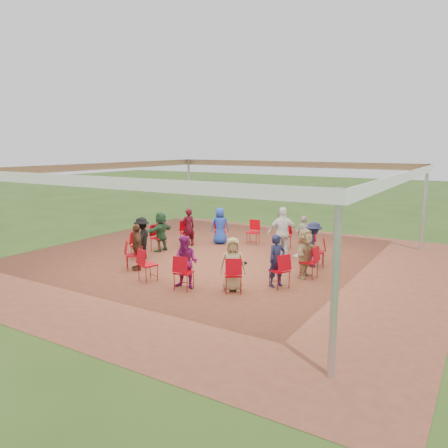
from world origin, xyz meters
The scene contains 32 objects.
ground centered at (0.00, 0.00, 0.00)m, with size 80.00×80.00×0.00m, color #2C4A17.
dirt_patch centered at (0.00, 0.00, 0.01)m, with size 13.00×13.00×0.00m, color brown.
tent centered at (0.00, 0.00, 2.37)m, with size 10.33×10.33×3.00m.
chair_0 centered at (2.81, -0.16, 0.45)m, with size 0.42×0.44×0.90m, color #BF000E, non-canonical shape.
chair_1 centered at (2.60, 1.07, 0.45)m, with size 0.42×0.44×0.90m, color #BF000E, non-canonical shape.
chair_2 centered at (1.88, 2.10, 0.45)m, with size 0.42×0.44×0.90m, color #BF000E, non-canonical shape.
chair_3 centered at (0.78, 2.70, 0.45)m, with size 0.42×0.44×0.90m, color #BF000E, non-canonical shape.
chair_4 centered at (-0.47, 2.77, 0.45)m, with size 0.42×0.44×0.90m, color #BF000E, non-canonical shape.
chair_5 centered at (-1.63, 2.30, 0.45)m, with size 0.42×0.44×0.90m, color #BF000E, non-canonical shape.
chair_6 centered at (-2.46, 1.36, 0.45)m, with size 0.42×0.44×0.90m, color #BF000E, non-canonical shape.
chair_7 centered at (-2.81, 0.16, 0.45)m, with size 0.42×0.44×0.90m, color #BF000E, non-canonical shape.
chair_8 centered at (-2.60, -1.07, 0.45)m, with size 0.42×0.44×0.90m, color #BF000E, non-canonical shape.
chair_9 centered at (-1.88, -2.10, 0.45)m, with size 0.42×0.44×0.90m, color #BF000E, non-canonical shape.
chair_10 centered at (-0.78, -2.70, 0.45)m, with size 0.42×0.44×0.90m, color #BF000E, non-canonical shape.
chair_11 centered at (0.47, -2.77, 0.45)m, with size 0.42×0.44×0.90m, color #BF000E, non-canonical shape.
chair_12 centered at (1.63, -2.30, 0.45)m, with size 0.42×0.44×0.90m, color #BF000E, non-canonical shape.
chair_13 centered at (2.46, -1.36, 0.45)m, with size 0.42×0.44×0.90m, color #BF000E, non-canonical shape.
person_seated_0 centered at (2.69, -0.15, 0.69)m, with size 1.26×0.47×1.36m, color tan.
person_seated_1 centered at (2.49, 1.03, 0.69)m, with size 0.88×0.44×1.36m, color #1B1F40.
person_seated_2 centered at (1.80, 2.01, 0.69)m, with size 0.80×0.41×1.36m, color beige.
person_seated_3 centered at (0.75, 2.59, 0.69)m, with size 0.66×0.38×1.36m, color gray.
person_seated_4 centered at (-1.56, 2.20, 0.69)m, with size 0.67×0.37×1.36m, color #1E41B4.
person_seated_5 centered at (-2.36, 1.30, 0.69)m, with size 0.50×0.33×1.36m, color #3B0712.
person_seated_6 centered at (-2.69, 0.15, 0.69)m, with size 1.26×0.47×1.36m, color #285431.
person_seated_7 centered at (-2.49, -1.03, 0.69)m, with size 0.88×0.44×1.36m, color black.
person_seated_8 centered at (-1.80, -2.01, 0.69)m, with size 0.80×0.41×1.36m, color brown.
person_seated_9 centered at (0.45, -2.66, 0.69)m, with size 0.66×0.38×1.36m, color #871A68.
person_seated_10 centered at (1.56, -2.20, 0.69)m, with size 0.67×0.37×1.36m, color tan.
person_seated_11 centered at (2.36, -1.30, 0.69)m, with size 0.50×0.33×1.36m, color #1B1F40.
standing_person centered at (1.33, 1.40, 0.85)m, with size 0.98×0.50×1.68m, color white.
cable_coil centered at (0.53, 0.17, 0.02)m, with size 0.33×0.33×0.03m.
laptop centered at (2.52, -0.14, 0.64)m, with size 0.26×0.32×0.21m.
Camera 1 is at (6.88, -11.30, 3.59)m, focal length 35.00 mm.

